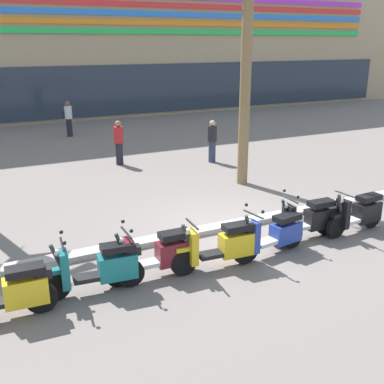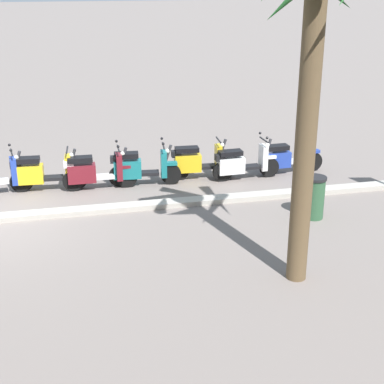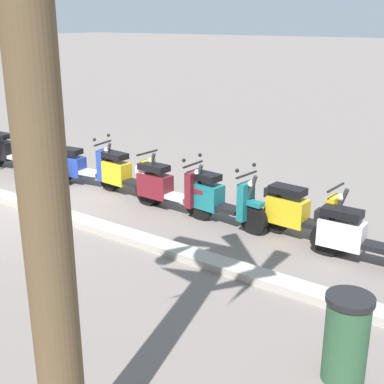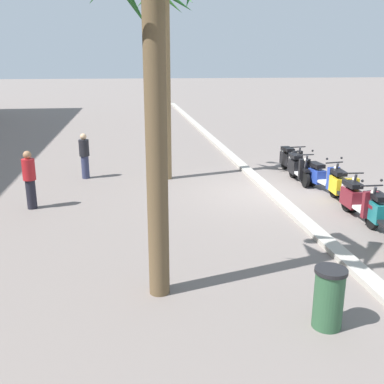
% 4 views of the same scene
% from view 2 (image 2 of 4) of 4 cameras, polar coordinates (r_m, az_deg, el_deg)
% --- Properties ---
extents(scooter_blue_lead_nearest, '(1.79, 0.56, 1.17)m').
position_cam_2_polar(scooter_blue_lead_nearest, '(15.59, 9.35, 3.39)').
color(scooter_blue_lead_nearest, black).
rests_on(scooter_blue_lead_nearest, ground).
extents(scooter_white_mid_centre, '(1.81, 0.56, 1.17)m').
position_cam_2_polar(scooter_white_mid_centre, '(14.97, 4.89, 2.86)').
color(scooter_white_mid_centre, black).
rests_on(scooter_white_mid_centre, ground).
extents(scooter_yellow_mid_rear, '(1.73, 0.56, 1.04)m').
position_cam_2_polar(scooter_yellow_mid_rear, '(14.96, 0.50, 3.00)').
color(scooter_yellow_mid_rear, black).
rests_on(scooter_yellow_mid_rear, ground).
extents(scooter_teal_tail_end, '(1.83, 0.57, 1.17)m').
position_cam_2_polar(scooter_teal_tail_end, '(14.54, -5.28, 2.38)').
color(scooter_teal_tail_end, black).
rests_on(scooter_teal_tail_end, ground).
extents(scooter_maroon_mid_front, '(1.84, 0.56, 1.17)m').
position_cam_2_polar(scooter_maroon_mid_front, '(14.41, -9.70, 1.98)').
color(scooter_maroon_mid_front, black).
rests_on(scooter_maroon_mid_front, ground).
extents(scooter_yellow_gap_after_mid, '(1.87, 0.56, 1.04)m').
position_cam_2_polar(scooter_yellow_gap_after_mid, '(14.59, -14.64, 1.84)').
color(scooter_yellow_gap_after_mid, black).
rests_on(scooter_yellow_gap_after_mid, ground).
extents(palm_tree_near_sign, '(2.16, 2.18, 5.72)m').
position_cam_2_polar(palm_tree_near_sign, '(9.24, 11.85, 15.49)').
color(palm_tree_near_sign, brown).
rests_on(palm_tree_near_sign, ground).
extents(litter_bin, '(0.48, 0.48, 0.95)m').
position_cam_2_polar(litter_bin, '(12.83, 11.98, -0.48)').
color(litter_bin, '#2D5638').
rests_on(litter_bin, ground).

